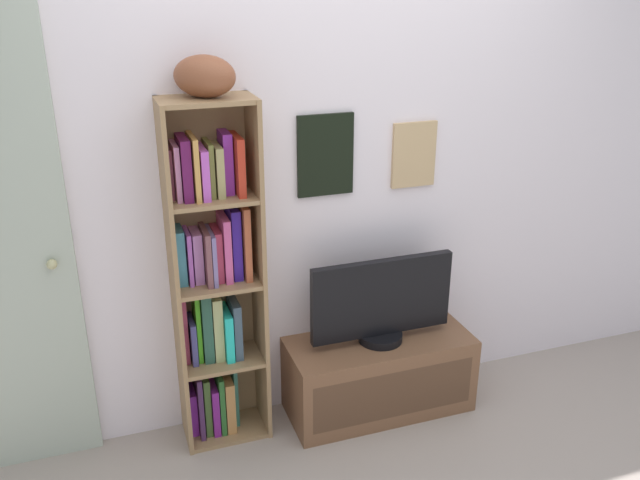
{
  "coord_description": "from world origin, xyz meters",
  "views": [
    {
      "loc": [
        -1.01,
        -1.74,
        2.11
      ],
      "look_at": [
        -0.11,
        0.85,
        1.0
      ],
      "focal_mm": 37.66,
      "sensor_mm": 36.0,
      "label": 1
    }
  ],
  "objects_px": {
    "television": "(382,302)",
    "tv_stand": "(379,374)",
    "bookshelf": "(214,284)",
    "football": "(205,76)"
  },
  "relations": [
    {
      "from": "television",
      "to": "tv_stand",
      "type": "bearing_deg",
      "value": -90.0
    },
    {
      "from": "bookshelf",
      "to": "tv_stand",
      "type": "height_order",
      "value": "bookshelf"
    },
    {
      "from": "bookshelf",
      "to": "television",
      "type": "distance_m",
      "value": 0.82
    },
    {
      "from": "bookshelf",
      "to": "television",
      "type": "bearing_deg",
      "value": -6.99
    },
    {
      "from": "tv_stand",
      "to": "football",
      "type": "bearing_deg",
      "value": 174.92
    },
    {
      "from": "football",
      "to": "tv_stand",
      "type": "relative_size",
      "value": 0.28
    },
    {
      "from": "tv_stand",
      "to": "bookshelf",
      "type": "bearing_deg",
      "value": 172.93
    },
    {
      "from": "tv_stand",
      "to": "television",
      "type": "bearing_deg",
      "value": 90.0
    },
    {
      "from": "football",
      "to": "television",
      "type": "relative_size",
      "value": 0.36
    },
    {
      "from": "football",
      "to": "television",
      "type": "height_order",
      "value": "football"
    }
  ]
}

